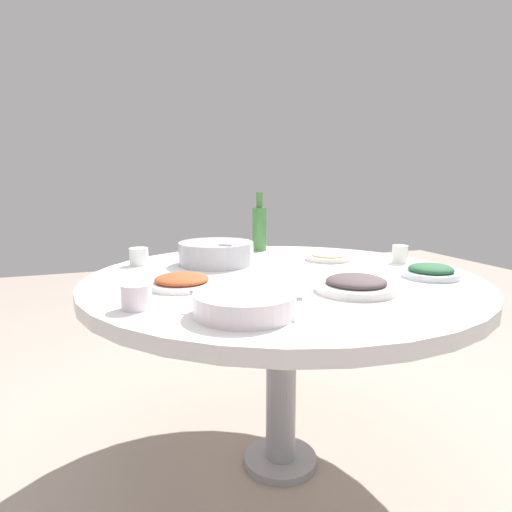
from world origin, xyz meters
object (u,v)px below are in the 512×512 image
object	(u,v)px
green_bottle	(259,227)
tea_cup_far	(400,254)
dish_stirfry	(182,281)
dish_greens	(431,271)
dish_noodles	(328,257)
tea_cup_side	(136,296)
soup_bowl	(245,304)
tea_cup_near	(139,256)
dish_eggplant	(356,285)
rice_bowl	(216,253)
round_dining_table	(282,294)

from	to	relation	value
green_bottle	tea_cup_far	distance (m)	0.65
dish_stirfry	dish_greens	bearing A→B (deg)	-10.32
dish_stirfry	green_bottle	distance (m)	0.77
dish_noodles	tea_cup_side	distance (m)	0.94
soup_bowl	dish_greens	size ratio (longest dim) A/B	1.35
soup_bowl	tea_cup_near	xyz separation A→B (m)	(-0.19, 0.76, 0.01)
soup_bowl	dish_stirfry	distance (m)	0.36
dish_greens	green_bottle	size ratio (longest dim) A/B	0.71
dish_stirfry	green_bottle	bearing A→B (deg)	51.00
dish_eggplant	green_bottle	distance (m)	0.83
tea_cup_near	tea_cup_side	bearing A→B (deg)	-95.72
rice_bowl	tea_cup_side	bearing A→B (deg)	-124.00
dish_eggplant	tea_cup_near	size ratio (longest dim) A/B	3.37
dish_noodles	rice_bowl	bearing A→B (deg)	171.39
soup_bowl	rice_bowl	bearing A→B (deg)	81.48
dish_eggplant	tea_cup_side	bearing A→B (deg)	176.55
green_bottle	dish_noodles	bearing A→B (deg)	-60.65
soup_bowl	dish_greens	xyz separation A→B (m)	(0.74, 0.19, -0.01)
dish_eggplant	green_bottle	xyz separation A→B (m)	(-0.01, 0.83, 0.09)
soup_bowl	dish_greens	distance (m)	0.77
green_bottle	tea_cup_far	bearing A→B (deg)	-48.05
dish_eggplant	dish_greens	distance (m)	0.36
dish_eggplant	tea_cup_near	world-z (taller)	tea_cup_near
dish_eggplant	tea_cup_near	bearing A→B (deg)	131.83
dish_eggplant	tea_cup_side	size ratio (longest dim) A/B	3.13
dish_stirfry	tea_cup_far	size ratio (longest dim) A/B	3.05
round_dining_table	dish_greens	distance (m)	0.52
soup_bowl	round_dining_table	bearing A→B (deg)	55.47
dish_greens	tea_cup_side	distance (m)	1.00
dish_eggplant	tea_cup_far	bearing A→B (deg)	39.11
round_dining_table	dish_stirfry	bearing A→B (deg)	-172.71
dish_eggplant	dish_greens	xyz separation A→B (m)	(0.35, 0.08, -0.00)
dish_noodles	tea_cup_side	world-z (taller)	tea_cup_side
soup_bowl	dish_eggplant	bearing A→B (deg)	15.19
dish_noodles	round_dining_table	bearing A→B (deg)	-144.84
round_dining_table	green_bottle	xyz separation A→B (m)	(0.11, 0.55, 0.18)
round_dining_table	tea_cup_near	size ratio (longest dim) A/B	18.75
soup_bowl	tea_cup_side	world-z (taller)	tea_cup_side
dish_stirfry	tea_cup_near	xyz separation A→B (m)	(-0.09, 0.42, 0.02)
round_dining_table	soup_bowl	bearing A→B (deg)	-124.53
dish_stirfry	tea_cup_side	world-z (taller)	tea_cup_side
rice_bowl	round_dining_table	bearing A→B (deg)	-59.60
round_dining_table	dish_stirfry	xyz separation A→B (m)	(-0.37, -0.05, 0.09)
dish_stirfry	tea_cup_side	size ratio (longest dim) A/B	2.72
tea_cup_far	tea_cup_side	xyz separation A→B (m)	(-1.07, -0.31, -0.00)
soup_bowl	dish_noodles	size ratio (longest dim) A/B	1.37
green_bottle	tea_cup_side	size ratio (longest dim) A/B	3.48
round_dining_table	green_bottle	size ratio (longest dim) A/B	5.00
soup_bowl	tea_cup_near	size ratio (longest dim) A/B	3.60
dish_eggplant	tea_cup_near	distance (m)	0.87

